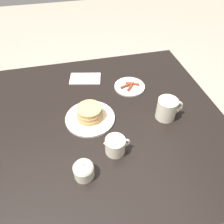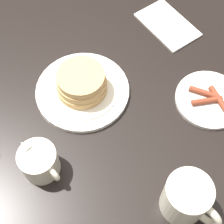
% 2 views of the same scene
% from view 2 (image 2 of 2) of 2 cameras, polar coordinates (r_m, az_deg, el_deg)
% --- Properties ---
extents(ground_plane, '(8.00, 8.00, 0.00)m').
position_cam_2_polar(ground_plane, '(1.53, -3.93, -11.75)').
color(ground_plane, gray).
extents(dining_table, '(1.31, 1.08, 0.73)m').
position_cam_2_polar(dining_table, '(0.96, -6.17, 0.01)').
color(dining_table, black).
rests_on(dining_table, ground_plane).
extents(pancake_plate, '(0.23, 0.23, 0.07)m').
position_cam_2_polar(pancake_plate, '(0.84, -5.02, 4.28)').
color(pancake_plate, white).
rests_on(pancake_plate, dining_table).
extents(side_plate_bacon, '(0.17, 0.17, 0.02)m').
position_cam_2_polar(side_plate_bacon, '(0.87, 15.86, 2.07)').
color(side_plate_bacon, silver).
rests_on(side_plate_bacon, dining_table).
extents(coffee_mug, '(0.13, 0.09, 0.10)m').
position_cam_2_polar(coffee_mug, '(0.71, 12.37, -13.89)').
color(coffee_mug, beige).
rests_on(coffee_mug, dining_table).
extents(creamer_pitcher, '(0.12, 0.08, 0.08)m').
position_cam_2_polar(creamer_pitcher, '(0.75, -12.07, -8.00)').
color(creamer_pitcher, beige).
rests_on(creamer_pitcher, dining_table).
extents(napkin, '(0.19, 0.14, 0.01)m').
position_cam_2_polar(napkin, '(1.01, 9.19, 14.14)').
color(napkin, silver).
rests_on(napkin, dining_table).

